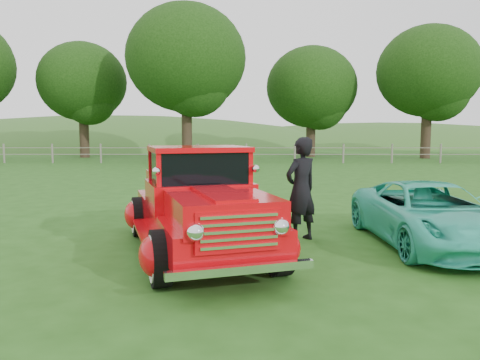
{
  "coord_description": "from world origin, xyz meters",
  "views": [
    {
      "loc": [
        -0.28,
        -6.86,
        2.04
      ],
      "look_at": [
        -0.31,
        1.2,
        1.18
      ],
      "focal_mm": 35.0,
      "sensor_mm": 36.0,
      "label": 1
    }
  ],
  "objects_px": {
    "tree_near_west": "(186,58)",
    "man": "(301,189)",
    "red_pickup": "(198,206)",
    "teal_sedan": "(430,214)",
    "tree_mid_west": "(82,82)",
    "tree_near_east": "(311,87)",
    "tree_mid_east": "(428,72)"
  },
  "relations": [
    {
      "from": "tree_near_west",
      "to": "man",
      "type": "relative_size",
      "value": 5.43
    },
    {
      "from": "tree_near_west",
      "to": "man",
      "type": "xyz_separation_m",
      "value": [
        4.81,
        -23.32,
        -5.84
      ]
    },
    {
      "from": "red_pickup",
      "to": "teal_sedan",
      "type": "relative_size",
      "value": 1.31
    },
    {
      "from": "tree_near_west",
      "to": "red_pickup",
      "type": "height_order",
      "value": "tree_near_west"
    },
    {
      "from": "teal_sedan",
      "to": "man",
      "type": "height_order",
      "value": "man"
    },
    {
      "from": "man",
      "to": "teal_sedan",
      "type": "bearing_deg",
      "value": 133.49
    },
    {
      "from": "tree_mid_west",
      "to": "teal_sedan",
      "type": "relative_size",
      "value": 2.1
    },
    {
      "from": "red_pickup",
      "to": "man",
      "type": "xyz_separation_m",
      "value": [
        1.81,
        0.91,
        0.16
      ]
    },
    {
      "from": "red_pickup",
      "to": "tree_near_west",
      "type": "bearing_deg",
      "value": 79.74
    },
    {
      "from": "tree_near_east",
      "to": "teal_sedan",
      "type": "height_order",
      "value": "tree_near_east"
    },
    {
      "from": "tree_near_west",
      "to": "tree_mid_east",
      "type": "distance_m",
      "value": 17.13
    },
    {
      "from": "tree_near_west",
      "to": "teal_sedan",
      "type": "distance_m",
      "value": 25.52
    },
    {
      "from": "tree_mid_east",
      "to": "man",
      "type": "distance_m",
      "value": 28.58
    },
    {
      "from": "tree_mid_west",
      "to": "man",
      "type": "xyz_separation_m",
      "value": [
        12.81,
        -26.32,
        -4.59
      ]
    },
    {
      "from": "tree_mid_west",
      "to": "tree_mid_east",
      "type": "height_order",
      "value": "tree_mid_east"
    },
    {
      "from": "tree_near_east",
      "to": "man",
      "type": "bearing_deg",
      "value": -98.72
    },
    {
      "from": "tree_near_west",
      "to": "red_pickup",
      "type": "relative_size",
      "value": 1.97
    },
    {
      "from": "tree_near_west",
      "to": "man",
      "type": "bearing_deg",
      "value": -78.35
    },
    {
      "from": "teal_sedan",
      "to": "tree_mid_east",
      "type": "bearing_deg",
      "value": 66.18
    },
    {
      "from": "red_pickup",
      "to": "man",
      "type": "height_order",
      "value": "man"
    },
    {
      "from": "tree_mid_west",
      "to": "teal_sedan",
      "type": "height_order",
      "value": "tree_mid_west"
    },
    {
      "from": "tree_near_east",
      "to": "tree_mid_east",
      "type": "xyz_separation_m",
      "value": [
        8.0,
        -2.0,
        0.93
      ]
    },
    {
      "from": "tree_near_east",
      "to": "red_pickup",
      "type": "height_order",
      "value": "tree_near_east"
    },
    {
      "from": "tree_mid_west",
      "to": "red_pickup",
      "type": "height_order",
      "value": "tree_mid_west"
    },
    {
      "from": "teal_sedan",
      "to": "man",
      "type": "xyz_separation_m",
      "value": [
        -2.24,
        0.4,
        0.4
      ]
    },
    {
      "from": "tree_mid_west",
      "to": "teal_sedan",
      "type": "bearing_deg",
      "value": -60.6
    },
    {
      "from": "tree_mid_east",
      "to": "man",
      "type": "height_order",
      "value": "tree_mid_east"
    },
    {
      "from": "teal_sedan",
      "to": "man",
      "type": "bearing_deg",
      "value": 167.31
    },
    {
      "from": "tree_mid_west",
      "to": "tree_mid_east",
      "type": "xyz_separation_m",
      "value": [
        25.0,
        -1.0,
        0.62
      ]
    },
    {
      "from": "tree_near_west",
      "to": "tree_mid_east",
      "type": "height_order",
      "value": "tree_near_west"
    },
    {
      "from": "teal_sedan",
      "to": "red_pickup",
      "type": "bearing_deg",
      "value": -175.4
    },
    {
      "from": "tree_near_east",
      "to": "red_pickup",
      "type": "relative_size",
      "value": 1.58
    }
  ]
}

